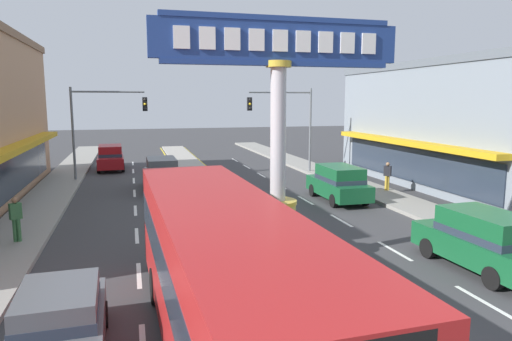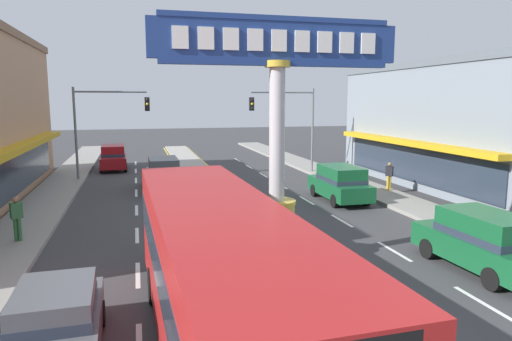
{
  "view_description": "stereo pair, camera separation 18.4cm",
  "coord_description": "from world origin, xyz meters",
  "px_view_note": "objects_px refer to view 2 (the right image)",
  "views": [
    {
      "loc": [
        -4.53,
        -9.37,
        5.37
      ],
      "look_at": [
        0.21,
        8.17,
        2.6
      ],
      "focal_mm": 32.55,
      "sensor_mm": 36.0,
      "label": 1
    },
    {
      "loc": [
        -4.36,
        -9.42,
        5.37
      ],
      "look_at": [
        0.21,
        8.17,
        2.6
      ],
      "focal_mm": 32.55,
      "sensor_mm": 36.0,
      "label": 2
    }
  ],
  "objects_px": {
    "suv_kerb_right": "(113,157)",
    "pedestrian_near_kerb": "(389,175)",
    "bus_near_right_lane": "(218,269)",
    "storefront_right": "(464,125)",
    "sedan_far_left_oncoming": "(55,324)",
    "suv_near_left_lane": "(340,183)",
    "suv_mid_left_lane": "(483,241)",
    "district_sign": "(277,134)",
    "traffic_light_right_side": "(290,116)",
    "pedestrian_far_side": "(17,216)",
    "traffic_light_left_side": "(103,117)",
    "suv_far_right_lane": "(164,173)"
  },
  "relations": [
    {
      "from": "suv_near_left_lane",
      "to": "pedestrian_near_kerb",
      "type": "relative_size",
      "value": 2.83
    },
    {
      "from": "bus_near_right_lane",
      "to": "storefront_right",
      "type": "bearing_deg",
      "value": 40.3
    },
    {
      "from": "traffic_light_left_side",
      "to": "pedestrian_near_kerb",
      "type": "relative_size",
      "value": 3.8
    },
    {
      "from": "suv_mid_left_lane",
      "to": "pedestrian_near_kerb",
      "type": "height_order",
      "value": "suv_mid_left_lane"
    },
    {
      "from": "traffic_light_left_side",
      "to": "pedestrian_near_kerb",
      "type": "bearing_deg",
      "value": -28.08
    },
    {
      "from": "traffic_light_right_side",
      "to": "suv_kerb_right",
      "type": "xyz_separation_m",
      "value": [
        -12.5,
        5.6,
        -3.26
      ]
    },
    {
      "from": "bus_near_right_lane",
      "to": "suv_near_left_lane",
      "type": "relative_size",
      "value": 2.44
    },
    {
      "from": "traffic_light_right_side",
      "to": "pedestrian_near_kerb",
      "type": "xyz_separation_m",
      "value": [
        3.34,
        -8.09,
        -3.14
      ]
    },
    {
      "from": "sedan_far_left_oncoming",
      "to": "pedestrian_near_kerb",
      "type": "xyz_separation_m",
      "value": [
        15.85,
        13.9,
        0.32
      ]
    },
    {
      "from": "district_sign",
      "to": "traffic_light_right_side",
      "type": "distance_m",
      "value": 18.74
    },
    {
      "from": "suv_mid_left_lane",
      "to": "pedestrian_near_kerb",
      "type": "bearing_deg",
      "value": 72.92
    },
    {
      "from": "storefront_right",
      "to": "sedan_far_left_oncoming",
      "type": "height_order",
      "value": "storefront_right"
    },
    {
      "from": "traffic_light_right_side",
      "to": "suv_near_left_lane",
      "type": "relative_size",
      "value": 1.34
    },
    {
      "from": "district_sign",
      "to": "bus_near_right_lane",
      "type": "bearing_deg",
      "value": -119.54
    },
    {
      "from": "storefront_right",
      "to": "pedestrian_far_side",
      "type": "bearing_deg",
      "value": -165.65
    },
    {
      "from": "suv_far_right_lane",
      "to": "traffic_light_left_side",
      "type": "bearing_deg",
      "value": 131.28
    },
    {
      "from": "traffic_light_left_side",
      "to": "pedestrian_far_side",
      "type": "bearing_deg",
      "value": -99.58
    },
    {
      "from": "traffic_light_right_side",
      "to": "suv_far_right_lane",
      "type": "bearing_deg",
      "value": -158.8
    },
    {
      "from": "suv_far_right_lane",
      "to": "suv_near_left_lane",
      "type": "height_order",
      "value": "same"
    },
    {
      "from": "suv_mid_left_lane",
      "to": "suv_kerb_right",
      "type": "bearing_deg",
      "value": 115.61
    },
    {
      "from": "traffic_light_left_side",
      "to": "suv_near_left_lane",
      "type": "distance_m",
      "value": 16.22
    },
    {
      "from": "suv_far_right_lane",
      "to": "sedan_far_left_oncoming",
      "type": "bearing_deg",
      "value": -100.16
    },
    {
      "from": "bus_near_right_lane",
      "to": "suv_far_right_lane",
      "type": "bearing_deg",
      "value": 90.0
    },
    {
      "from": "storefront_right",
      "to": "suv_near_left_lane",
      "type": "xyz_separation_m",
      "value": [
        -9.19,
        -2.08,
        -2.87
      ]
    },
    {
      "from": "traffic_light_left_side",
      "to": "sedan_far_left_oncoming",
      "type": "xyz_separation_m",
      "value": [
        0.28,
        -22.5,
        -3.46
      ]
    },
    {
      "from": "traffic_light_left_side",
      "to": "suv_near_left_lane",
      "type": "xyz_separation_m",
      "value": [
        12.5,
        -9.8,
        -3.26
      ]
    },
    {
      "from": "suv_kerb_right",
      "to": "pedestrian_near_kerb",
      "type": "distance_m",
      "value": 20.94
    },
    {
      "from": "bus_near_right_lane",
      "to": "suv_kerb_right",
      "type": "height_order",
      "value": "bus_near_right_lane"
    },
    {
      "from": "suv_kerb_right",
      "to": "bus_near_right_lane",
      "type": "bearing_deg",
      "value": -83.31
    },
    {
      "from": "suv_near_left_lane",
      "to": "suv_mid_left_lane",
      "type": "xyz_separation_m",
      "value": [
        0.0,
        -10.6,
        0.0
      ]
    },
    {
      "from": "storefront_right",
      "to": "suv_near_left_lane",
      "type": "relative_size",
      "value": 4.05
    },
    {
      "from": "bus_near_right_lane",
      "to": "suv_mid_left_lane",
      "type": "bearing_deg",
      "value": 16.7
    },
    {
      "from": "suv_far_right_lane",
      "to": "sedan_far_left_oncoming",
      "type": "height_order",
      "value": "suv_far_right_lane"
    },
    {
      "from": "bus_near_right_lane",
      "to": "suv_far_right_lane",
      "type": "distance_m",
      "value": 19.02
    },
    {
      "from": "suv_mid_left_lane",
      "to": "suv_kerb_right",
      "type": "relative_size",
      "value": 1.0
    },
    {
      "from": "suv_far_right_lane",
      "to": "suv_near_left_lane",
      "type": "bearing_deg",
      "value": -32.68
    },
    {
      "from": "sedan_far_left_oncoming",
      "to": "bus_near_right_lane",
      "type": "bearing_deg",
      "value": -9.92
    },
    {
      "from": "sedan_far_left_oncoming",
      "to": "pedestrian_far_side",
      "type": "height_order",
      "value": "pedestrian_far_side"
    },
    {
      "from": "district_sign",
      "to": "suv_far_right_lane",
      "type": "bearing_deg",
      "value": 101.31
    },
    {
      "from": "traffic_light_right_side",
      "to": "bus_near_right_lane",
      "type": "relative_size",
      "value": 0.55
    },
    {
      "from": "traffic_light_right_side",
      "to": "suv_mid_left_lane",
      "type": "distance_m",
      "value": 20.16
    },
    {
      "from": "storefront_right",
      "to": "sedan_far_left_oncoming",
      "type": "distance_m",
      "value": 26.2
    },
    {
      "from": "suv_near_left_lane",
      "to": "suv_mid_left_lane",
      "type": "height_order",
      "value": "same"
    },
    {
      "from": "traffic_light_right_side",
      "to": "suv_kerb_right",
      "type": "distance_m",
      "value": 14.08
    },
    {
      "from": "district_sign",
      "to": "traffic_light_right_side",
      "type": "bearing_deg",
      "value": 70.05
    },
    {
      "from": "traffic_light_left_side",
      "to": "pedestrian_far_side",
      "type": "distance_m",
      "value": 14.41
    },
    {
      "from": "district_sign",
      "to": "traffic_light_left_side",
      "type": "bearing_deg",
      "value": 109.43
    },
    {
      "from": "district_sign",
      "to": "bus_near_right_lane",
      "type": "distance_m",
      "value": 6.19
    },
    {
      "from": "suv_mid_left_lane",
      "to": "district_sign",
      "type": "bearing_deg",
      "value": 159.56
    },
    {
      "from": "suv_near_left_lane",
      "to": "suv_mid_left_lane",
      "type": "distance_m",
      "value": 10.6
    }
  ]
}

